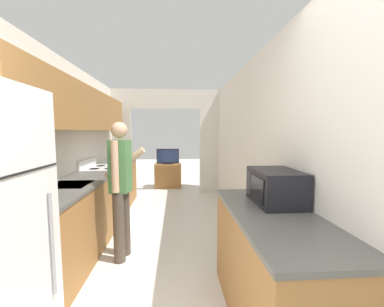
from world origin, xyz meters
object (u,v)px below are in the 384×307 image
(television, at_px, (168,157))
(microwave, at_px, (275,187))
(range_oven, at_px, (106,193))
(knife, at_px, (112,162))
(tv_cabinet, at_px, (168,175))
(person, at_px, (121,187))

(television, bearing_deg, microwave, -76.44)
(range_oven, height_order, microwave, microwave)
(range_oven, height_order, knife, range_oven)
(tv_cabinet, bearing_deg, range_oven, -113.51)
(range_oven, bearing_deg, tv_cabinet, 66.49)
(person, bearing_deg, knife, 26.41)
(television, relative_size, knife, 1.77)
(knife, bearing_deg, person, -61.71)
(television, bearing_deg, person, -96.86)
(microwave, xyz_separation_m, television, (-1.06, 4.38, -0.21))
(range_oven, relative_size, tv_cabinet, 1.48)
(television, bearing_deg, range_oven, -113.91)
(tv_cabinet, xyz_separation_m, knife, (-1.04, -1.61, 0.59))
(knife, bearing_deg, range_oven, -74.65)
(person, bearing_deg, television, 2.06)
(range_oven, bearing_deg, microwave, -46.41)
(microwave, bearing_deg, person, 150.09)
(television, bearing_deg, tv_cabinet, 90.00)
(range_oven, bearing_deg, knife, 94.55)
(microwave, distance_m, knife, 3.51)
(person, xyz_separation_m, knife, (-0.62, 1.96, 0.05))
(range_oven, relative_size, person, 0.65)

